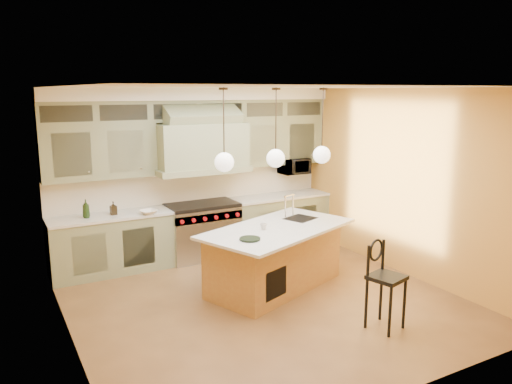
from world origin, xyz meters
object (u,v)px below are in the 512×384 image
range (202,230)px  microwave (294,166)px  kitchen_island (275,256)px  counter_stool (384,279)px

range → microwave: (1.95, 0.11, 0.96)m
kitchen_island → counter_stool: bearing=-95.1°
kitchen_island → counter_stool: (0.49, -1.75, 0.15)m
range → kitchen_island: kitchen_island is taller
kitchen_island → microwave: bearing=29.9°
range → kitchen_island: bearing=-77.1°
range → kitchen_island: 1.82m
counter_stool → microwave: bearing=58.4°
kitchen_island → microwave: microwave is taller
counter_stool → range: bearing=88.9°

